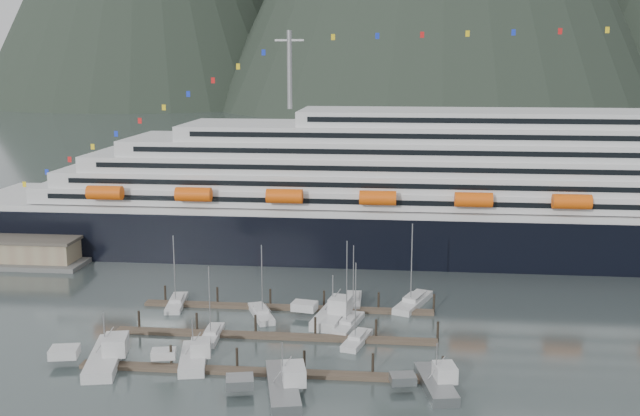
# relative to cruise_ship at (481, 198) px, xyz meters

# --- Properties ---
(ground) EXTENTS (1600.00, 1600.00, 0.00)m
(ground) POSITION_rel_cruise_ship_xyz_m (-30.03, -54.94, -12.04)
(ground) COLOR #4C5A59
(ground) RESTS_ON ground
(cruise_ship) EXTENTS (210.00, 30.40, 50.30)m
(cruise_ship) POSITION_rel_cruise_ship_xyz_m (0.00, 0.00, 0.00)
(cruise_ship) COLOR black
(cruise_ship) RESTS_ON ground
(dock_near) EXTENTS (48.18, 2.28, 3.20)m
(dock_near) POSITION_rel_cruise_ship_xyz_m (-34.95, -64.89, -11.73)
(dock_near) COLOR #4B3F30
(dock_near) RESTS_ON ground
(dock_mid) EXTENTS (48.18, 2.28, 3.20)m
(dock_mid) POSITION_rel_cruise_ship_xyz_m (-34.95, -51.89, -11.73)
(dock_mid) COLOR #4B3F30
(dock_mid) RESTS_ON ground
(dock_far) EXTENTS (48.18, 2.28, 3.20)m
(dock_far) POSITION_rel_cruise_ship_xyz_m (-34.95, -38.89, -11.73)
(dock_far) COLOR #4B3F30
(dock_far) RESTS_ON ground
(sailboat_b) EXTENTS (5.97, 9.75, 12.46)m
(sailboat_b) POSITION_rel_cruise_ship_xyz_m (-38.62, -43.04, -11.63)
(sailboat_b) COLOR silver
(sailboat_b) RESTS_ON ground
(sailboat_c) EXTENTS (2.72, 8.65, 11.55)m
(sailboat_c) POSITION_rel_cruise_ship_xyz_m (-44.19, -53.03, -11.64)
(sailboat_c) COLOR silver
(sailboat_c) RESTS_ON ground
(sailboat_d) EXTENTS (4.62, 10.41, 14.26)m
(sailboat_d) POSITION_rel_cruise_ship_xyz_m (-24.41, -46.26, -11.63)
(sailboat_d) COLOR silver
(sailboat_d) RESTS_ON ground
(sailboat_e) EXTENTS (3.75, 9.84, 12.70)m
(sailboat_e) POSITION_rel_cruise_ship_xyz_m (-53.68, -39.23, -11.63)
(sailboat_e) COLOR silver
(sailboat_e) RESTS_ON ground
(sailboat_f) EXTENTS (2.71, 8.77, 10.73)m
(sailboat_f) POSITION_rel_cruise_ship_xyz_m (-24.34, -34.95, -11.64)
(sailboat_f) COLOR silver
(sailboat_f) RESTS_ON ground
(sailboat_g) EXTENTS (7.01, 12.26, 14.80)m
(sailboat_g) POSITION_rel_cruise_ship_xyz_m (-14.34, -34.95, -11.60)
(sailboat_g) COLOR silver
(sailboat_g) RESTS_ON ground
(sailboat_h) EXTENTS (4.39, 8.59, 12.69)m
(sailboat_h) POSITION_rel_cruise_ship_xyz_m (-22.72, -52.85, -11.63)
(sailboat_h) COLOR silver
(sailboat_h) RESTS_ON ground
(trawler_a) EXTENTS (10.85, 14.72, 7.85)m
(trawler_a) POSITION_rel_cruise_ship_xyz_m (-56.41, -63.57, -11.07)
(trawler_a) COLOR silver
(trawler_a) RESTS_ON ground
(trawler_b) EXTENTS (8.42, 10.88, 6.74)m
(trawler_b) POSITION_rel_cruise_ship_xyz_m (-44.48, -62.49, -11.17)
(trawler_b) COLOR silver
(trawler_b) RESTS_ON ground
(trawler_c) EXTENTS (10.39, 14.32, 7.08)m
(trawler_c) POSITION_rel_cruise_ship_xyz_m (-31.12, -69.98, -11.14)
(trawler_c) COLOR gray
(trawler_c) RESTS_ON ground
(trawler_d) EXTENTS (8.56, 11.47, 6.55)m
(trawler_d) POSITION_rel_cruise_ship_xyz_m (-12.15, -67.10, -11.18)
(trawler_d) COLOR gray
(trawler_d) RESTS_ON ground
(trawler_e) EXTENTS (9.85, 12.86, 8.05)m
(trawler_e) POSITION_rel_cruise_ship_xyz_m (-27.24, -43.31, -11.05)
(trawler_e) COLOR silver
(trawler_e) RESTS_ON ground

